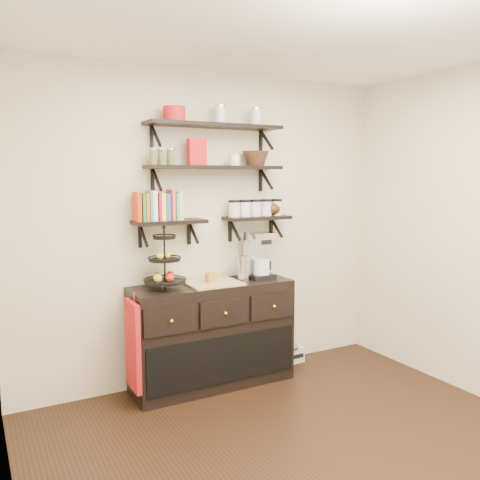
% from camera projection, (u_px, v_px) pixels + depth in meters
% --- Properties ---
extents(floor, '(3.50, 3.50, 0.00)m').
position_uv_depth(floor, '(329.00, 469.00, 3.16)').
color(floor, black).
rests_on(floor, ground).
extents(ceiling, '(3.50, 3.50, 0.02)m').
position_uv_depth(ceiling, '(340.00, 15.00, 2.82)').
color(ceiling, white).
rests_on(ceiling, back_wall).
extents(back_wall, '(3.50, 0.02, 2.70)m').
position_uv_depth(back_wall, '(209.00, 228.00, 4.52)').
color(back_wall, beige).
rests_on(back_wall, ground).
extents(left_wall, '(0.02, 3.50, 2.70)m').
position_uv_depth(left_wall, '(10.00, 286.00, 2.16)').
color(left_wall, beige).
rests_on(left_wall, ground).
extents(shelf_top, '(1.20, 0.27, 0.23)m').
position_uv_depth(shelf_top, '(215.00, 126.00, 4.29)').
color(shelf_top, black).
rests_on(shelf_top, back_wall).
extents(shelf_mid, '(1.20, 0.27, 0.23)m').
position_uv_depth(shelf_mid, '(215.00, 168.00, 4.33)').
color(shelf_mid, black).
rests_on(shelf_mid, back_wall).
extents(shelf_low_left, '(0.60, 0.25, 0.23)m').
position_uv_depth(shelf_low_left, '(169.00, 223.00, 4.21)').
color(shelf_low_left, black).
rests_on(shelf_low_left, back_wall).
extents(shelf_low_right, '(0.60, 0.25, 0.23)m').
position_uv_depth(shelf_low_right, '(257.00, 219.00, 4.60)').
color(shelf_low_right, black).
rests_on(shelf_low_right, back_wall).
extents(cookbooks, '(0.40, 0.15, 0.26)m').
position_uv_depth(cookbooks, '(161.00, 206.00, 4.15)').
color(cookbooks, '#BB370F').
rests_on(cookbooks, shelf_low_left).
extents(glass_canisters, '(0.54, 0.10, 0.13)m').
position_uv_depth(glass_canisters, '(256.00, 209.00, 4.58)').
color(glass_canisters, silver).
rests_on(glass_canisters, shelf_low_right).
extents(sideboard, '(1.40, 0.50, 0.92)m').
position_uv_depth(sideboard, '(212.00, 334.00, 4.38)').
color(sideboard, black).
rests_on(sideboard, floor).
extents(fruit_stand, '(0.34, 0.34, 0.50)m').
position_uv_depth(fruit_stand, '(165.00, 268.00, 4.11)').
color(fruit_stand, black).
rests_on(fruit_stand, sideboard).
extents(candle, '(0.08, 0.08, 0.08)m').
position_uv_depth(candle, '(211.00, 277.00, 4.32)').
color(candle, '#B07128').
rests_on(candle, sideboard).
extents(coffee_maker, '(0.23, 0.22, 0.41)m').
position_uv_depth(coffee_maker, '(259.00, 256.00, 4.55)').
color(coffee_maker, black).
rests_on(coffee_maker, sideboard).
extents(thermal_carafe, '(0.11, 0.11, 0.22)m').
position_uv_depth(thermal_carafe, '(244.00, 268.00, 4.44)').
color(thermal_carafe, silver).
rests_on(thermal_carafe, sideboard).
extents(apron, '(0.04, 0.30, 0.70)m').
position_uv_depth(apron, '(133.00, 346.00, 3.95)').
color(apron, '#A61119').
rests_on(apron, sideboard).
extents(radio, '(0.29, 0.20, 0.17)m').
position_uv_depth(radio, '(289.00, 354.00, 4.95)').
color(radio, silver).
rests_on(radio, floor).
extents(recipe_box, '(0.16, 0.07, 0.22)m').
position_uv_depth(recipe_box, '(197.00, 152.00, 4.23)').
color(recipe_box, red).
rests_on(recipe_box, shelf_mid).
extents(walnut_bowl, '(0.24, 0.24, 0.13)m').
position_uv_depth(walnut_bowl, '(256.00, 159.00, 4.51)').
color(walnut_bowl, black).
rests_on(walnut_bowl, shelf_mid).
extents(ramekins, '(0.09, 0.09, 0.10)m').
position_uv_depth(ramekins, '(235.00, 160.00, 4.41)').
color(ramekins, white).
rests_on(ramekins, shelf_mid).
extents(teapot, '(0.20, 0.16, 0.14)m').
position_uv_depth(teapot, '(273.00, 208.00, 4.67)').
color(teapot, '#321F0F').
rests_on(teapot, shelf_low_right).
extents(red_pot, '(0.18, 0.18, 0.12)m').
position_uv_depth(red_pot, '(174.00, 114.00, 4.10)').
color(red_pot, red).
rests_on(red_pot, shelf_top).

